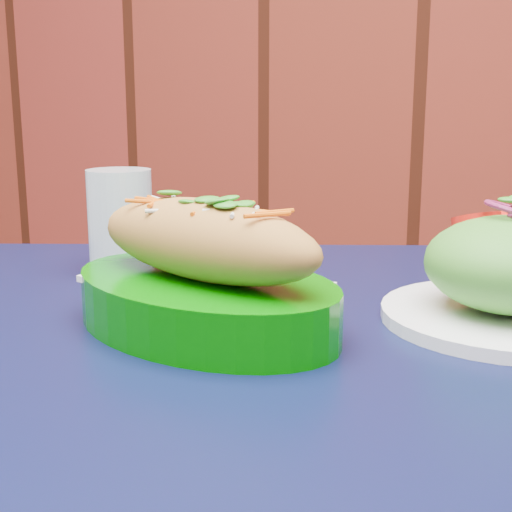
% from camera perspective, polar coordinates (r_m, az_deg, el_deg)
% --- Properties ---
extents(cafe_table, '(1.03, 1.03, 0.75)m').
position_cam_1_polar(cafe_table, '(0.67, 0.13, -13.48)').
color(cafe_table, black).
rests_on(cafe_table, ground).
extents(banh_mi_basket, '(0.32, 0.26, 0.13)m').
position_cam_1_polar(banh_mi_basket, '(0.64, -4.17, -1.51)').
color(banh_mi_basket, '#016700').
rests_on(banh_mi_basket, cafe_table).
extents(salad_plate, '(0.24, 0.24, 0.12)m').
position_cam_1_polar(salad_plate, '(0.70, 19.80, -1.34)').
color(salad_plate, white).
rests_on(salad_plate, cafe_table).
extents(water_glass, '(0.08, 0.08, 0.12)m').
position_cam_1_polar(water_glass, '(0.86, -10.79, 2.72)').
color(water_glass, silver).
rests_on(water_glass, cafe_table).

